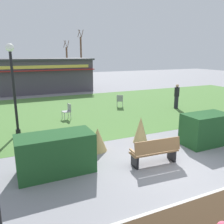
{
  "coord_description": "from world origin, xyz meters",
  "views": [
    {
      "loc": [
        -4.8,
        -5.8,
        3.71
      ],
      "look_at": [
        -0.14,
        4.33,
        0.93
      ],
      "focal_mm": 37.7,
      "sensor_mm": 36.0,
      "label": 1
    }
  ],
  "objects": [
    {
      "name": "ornamental_grass_behind_right",
      "position": [
        -1.71,
        2.26,
        0.46
      ],
      "size": [
        0.73,
        0.73,
        0.91
      ],
      "primitive_type": "cone",
      "color": "tan",
      "rests_on": "ground_plane"
    },
    {
      "name": "lawn_patch",
      "position": [
        0.0,
        9.05,
        0.0
      ],
      "size": [
        36.0,
        12.0,
        0.01
      ],
      "primitive_type": "cube",
      "color": "#4C7A38",
      "rests_on": "ground_plane"
    },
    {
      "name": "tree_right_bg",
      "position": [
        4.83,
        32.61,
        2.51
      ],
      "size": [
        0.91,
        0.96,
        5.75
      ],
      "color": "brown",
      "rests_on": "ground_plane"
    },
    {
      "name": "person_strolling",
      "position": [
        5.9,
        6.82,
        0.86
      ],
      "size": [
        0.34,
        0.34,
        1.69
      ],
      "rotation": [
        0.0,
        0.0,
        1.2
      ],
      "color": "#23232D",
      "rests_on": "ground_plane"
    },
    {
      "name": "tree_left_bg",
      "position": [
        6.65,
        30.76,
        3.27
      ],
      "size": [
        0.91,
        0.96,
        7.28
      ],
      "color": "brown",
      "rests_on": "ground_plane"
    },
    {
      "name": "food_kiosk",
      "position": [
        -1.44,
        18.56,
        1.63
      ],
      "size": [
        9.89,
        4.69,
        3.24
      ],
      "color": "#47424C",
      "rests_on": "ground_plane"
    },
    {
      "name": "hedge_right",
      "position": [
        2.63,
        1.03,
        0.65
      ],
      "size": [
        1.93,
        1.1,
        1.3
      ],
      "primitive_type": "cube",
      "color": "#1E4C23",
      "rests_on": "ground_plane"
    },
    {
      "name": "ornamental_grass_behind_left",
      "position": [
        0.27,
        2.31,
        0.56
      ],
      "size": [
        0.64,
        0.64,
        1.12
      ],
      "primitive_type": "cone",
      "color": "tan",
      "rests_on": "ground_plane"
    },
    {
      "name": "parked_car_west_slot",
      "position": [
        -3.35,
        27.03,
        0.64
      ],
      "size": [
        4.23,
        2.11,
        1.2
      ],
      "color": "black",
      "rests_on": "ground_plane"
    },
    {
      "name": "park_bench",
      "position": [
        -0.36,
        0.33,
        0.48
      ],
      "size": [
        1.73,
        0.63,
        0.95
      ],
      "color": "olive",
      "rests_on": "ground_plane"
    },
    {
      "name": "lamppost_mid",
      "position": [
        -4.43,
        5.75,
        2.61
      ],
      "size": [
        0.36,
        0.36,
        4.15
      ],
      "color": "black",
      "rests_on": "ground_plane"
    },
    {
      "name": "cafe_chair_east",
      "position": [
        2.52,
        8.79,
        0.53
      ],
      "size": [
        0.59,
        0.59,
        0.89
      ],
      "color": "gray",
      "rests_on": "ground_plane"
    },
    {
      "name": "parked_car_center_slot",
      "position": [
        1.98,
        27.03,
        0.64
      ],
      "size": [
        4.34,
        2.34,
        1.2
      ],
      "color": "maroon",
      "rests_on": "ground_plane"
    },
    {
      "name": "trash_bin",
      "position": [
        3.14,
        1.06,
        0.41
      ],
      "size": [
        0.52,
        0.52,
        0.81
      ],
      "primitive_type": "cylinder",
      "color": "#2D4233",
      "rests_on": "ground_plane"
    },
    {
      "name": "hedge_left",
      "position": [
        -3.55,
        1.19,
        0.64
      ],
      "size": [
        2.37,
        1.1,
        1.28
      ],
      "primitive_type": "cube",
      "color": "#1E4C23",
      "rests_on": "ground_plane"
    },
    {
      "name": "ground_plane",
      "position": [
        0.0,
        0.0,
        0.0
      ],
      "size": [
        80.0,
        80.0,
        0.0
      ],
      "primitive_type": "plane",
      "color": "gray"
    },
    {
      "name": "ornamental_grass_behind_center",
      "position": [
        -2.06,
        2.24,
        0.47
      ],
      "size": [
        0.79,
        0.79,
        0.94
      ],
      "primitive_type": "cone",
      "color": "tan",
      "rests_on": "ground_plane"
    },
    {
      "name": "cafe_chair_west",
      "position": [
        -1.62,
        7.28,
        0.53
      ],
      "size": [
        0.49,
        0.49,
        0.89
      ],
      "color": "gray",
      "rests_on": "ground_plane"
    }
  ]
}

